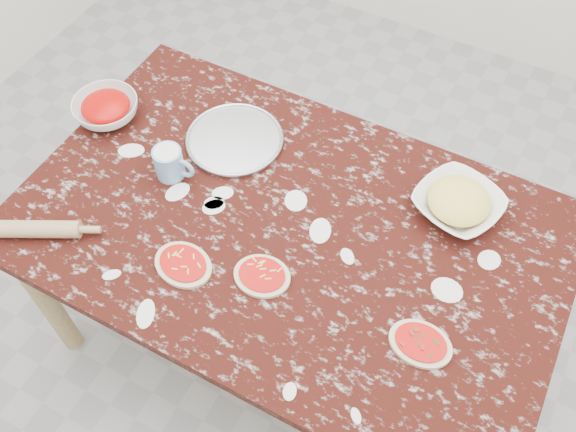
% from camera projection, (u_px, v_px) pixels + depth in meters
% --- Properties ---
extents(ground, '(4.00, 4.00, 0.00)m').
position_uv_depth(ground, '(288.00, 333.00, 2.42)').
color(ground, gray).
extents(worktable, '(1.60, 1.00, 0.75)m').
position_uv_depth(worktable, '(288.00, 241.00, 1.88)').
color(worktable, black).
rests_on(worktable, ground).
extents(pizza_tray, '(0.38, 0.38, 0.01)m').
position_uv_depth(pizza_tray, '(235.00, 140.00, 2.00)').
color(pizza_tray, '#B2B2B7').
rests_on(pizza_tray, worktable).
extents(sauce_bowl, '(0.26, 0.26, 0.07)m').
position_uv_depth(sauce_bowl, '(106.00, 109.00, 2.04)').
color(sauce_bowl, white).
rests_on(sauce_bowl, worktable).
extents(cheese_bowl, '(0.31, 0.31, 0.06)m').
position_uv_depth(cheese_bowl, '(458.00, 204.00, 1.82)').
color(cheese_bowl, white).
rests_on(cheese_bowl, worktable).
extents(flour_mug, '(0.13, 0.09, 0.10)m').
position_uv_depth(flour_mug, '(170.00, 163.00, 1.88)').
color(flour_mug, '#73A3CC').
rests_on(flour_mug, worktable).
extents(pizza_left, '(0.19, 0.16, 0.02)m').
position_uv_depth(pizza_left, '(183.00, 264.00, 1.73)').
color(pizza_left, beige).
rests_on(pizza_left, worktable).
extents(pizza_mid, '(0.18, 0.15, 0.02)m').
position_uv_depth(pizza_mid, '(262.00, 276.00, 1.71)').
color(pizza_mid, beige).
rests_on(pizza_mid, worktable).
extents(pizza_right, '(0.17, 0.13, 0.02)m').
position_uv_depth(pizza_right, '(420.00, 343.00, 1.59)').
color(pizza_right, beige).
rests_on(pizza_right, worktable).
extents(rolling_pin, '(0.25, 0.16, 0.05)m').
position_uv_depth(rolling_pin, '(35.00, 229.00, 1.77)').
color(rolling_pin, tan).
rests_on(rolling_pin, worktable).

